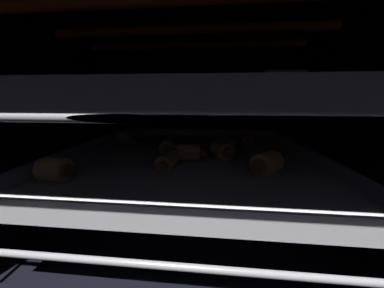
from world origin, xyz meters
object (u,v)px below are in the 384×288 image
at_px(oven_rack_lower, 190,162).
at_px(oven_rack_upper, 189,104).
at_px(pig_in_blanket_lower_2, 222,143).
at_px(baking_tray_lower, 190,157).
at_px(pig_in_blanket_upper_3, 283,87).
at_px(pig_in_blanket_upper_5, 203,88).
at_px(baking_tray_upper, 189,99).
at_px(pig_in_blanket_upper_2, 123,90).
at_px(pig_in_blanket_upper_1, 215,90).
at_px(pig_in_blanket_upper_8, 139,89).
at_px(pig_in_blanket_lower_9, 55,169).
at_px(pig_in_blanket_upper_9, 96,90).
at_px(pig_in_blanket_upper_6, 278,90).
at_px(pig_in_blanket_upper_10, 282,85).
at_px(pig_in_blanket_lower_3, 126,137).
at_px(heating_element, 189,29).
at_px(pig_in_blanket_upper_4, 246,90).
at_px(pig_in_blanket_lower_8, 246,139).
at_px(pig_in_blanket_upper_7, 271,90).
at_px(pig_in_blanket_lower_7, 142,132).
at_px(pig_in_blanket_lower_1, 168,160).
at_px(pig_in_blanket_lower_0, 189,152).
at_px(pig_in_blanket_lower_5, 222,150).
at_px(pig_in_blanket_upper_0, 92,91).
at_px(pig_in_blanket_lower_4, 267,163).
at_px(pig_in_blanket_lower_6, 169,146).

distance_m(oven_rack_lower, oven_rack_upper, 0.10).
bearing_deg(pig_in_blanket_lower_2, oven_rack_lower, -140.85).
relative_size(baking_tray_lower, pig_in_blanket_upper_3, 7.59).
distance_m(oven_rack_upper, pig_in_blanket_upper_5, 0.04).
relative_size(baking_tray_upper, pig_in_blanket_upper_2, 6.94).
bearing_deg(baking_tray_upper, pig_in_blanket_upper_1, 69.35).
bearing_deg(pig_in_blanket_upper_8, pig_in_blanket_lower_9, -113.03).
relative_size(pig_in_blanket_lower_2, pig_in_blanket_upper_9, 1.04).
distance_m(pig_in_blanket_upper_6, pig_in_blanket_upper_10, 0.16).
bearing_deg(oven_rack_upper, pig_in_blanket_upper_2, 155.92).
height_order(baking_tray_upper, pig_in_blanket_upper_6, pig_in_blanket_upper_6).
bearing_deg(pig_in_blanket_upper_10, pig_in_blanket_upper_6, 70.72).
relative_size(pig_in_blanket_lower_3, pig_in_blanket_upper_8, 1.18).
xyz_separation_m(baking_tray_upper, pig_in_blanket_upper_8, (-0.10, 0.04, 0.02)).
bearing_deg(pig_in_blanket_upper_8, heating_element, -19.50).
relative_size(oven_rack_lower, pig_in_blanket_upper_3, 9.15).
height_order(pig_in_blanket_upper_2, pig_in_blanket_upper_8, same).
bearing_deg(pig_in_blanket_upper_4, pig_in_blanket_upper_5, 160.16).
bearing_deg(pig_in_blanket_upper_9, pig_in_blanket_lower_9, -103.15).
relative_size(pig_in_blanket_lower_3, pig_in_blanket_lower_8, 1.04).
height_order(pig_in_blanket_upper_2, pig_in_blanket_upper_7, pig_in_blanket_upper_7).
distance_m(pig_in_blanket_upper_5, pig_in_blanket_upper_6, 0.14).
bearing_deg(pig_in_blanket_upper_3, pig_in_blanket_lower_3, 152.18).
distance_m(pig_in_blanket_lower_7, pig_in_blanket_upper_9, 0.20).
bearing_deg(pig_in_blanket_upper_6, pig_in_blanket_upper_10, -109.28).
relative_size(pig_in_blanket_lower_3, pig_in_blanket_upper_1, 0.96).
bearing_deg(pig_in_blanket_lower_2, pig_in_blanket_lower_1, -128.52).
xyz_separation_m(pig_in_blanket_lower_0, pig_in_blanket_lower_8, (0.12, 0.11, -0.00)).
bearing_deg(pig_in_blanket_lower_5, pig_in_blanket_upper_0, 174.60).
bearing_deg(pig_in_blanket_upper_6, pig_in_blanket_upper_1, 137.94).
distance_m(pig_in_blanket_lower_9, oven_rack_upper, 0.21).
relative_size(pig_in_blanket_lower_2, pig_in_blanket_upper_6, 1.00).
xyz_separation_m(heating_element, pig_in_blanket_lower_0, (0.00, -0.02, -0.19)).
bearing_deg(pig_in_blanket_upper_7, pig_in_blanket_upper_8, -163.51).
relative_size(baking_tray_upper, pig_in_blanket_upper_8, 9.12).
relative_size(pig_in_blanket_upper_1, pig_in_blanket_upper_9, 1.15).
xyz_separation_m(pig_in_blanket_upper_6, pig_in_blanket_upper_7, (0.02, 0.09, 0.00)).
distance_m(pig_in_blanket_lower_3, pig_in_blanket_upper_0, 0.13).
height_order(pig_in_blanket_lower_9, pig_in_blanket_upper_1, pig_in_blanket_upper_1).
xyz_separation_m(oven_rack_upper, pig_in_blanket_upper_3, (0.12, -0.06, 0.02)).
xyz_separation_m(baking_tray_lower, pig_in_blanket_lower_8, (0.12, 0.08, 0.02)).
distance_m(pig_in_blanket_lower_8, pig_in_blanket_upper_0, 0.32).
bearing_deg(pig_in_blanket_lower_1, oven_rack_upper, 66.35).
distance_m(pig_in_blanket_lower_0, pig_in_blanket_upper_0, 0.21).
distance_m(baking_tray_upper, pig_in_blanket_upper_5, 0.03).
bearing_deg(pig_in_blanket_upper_10, pig_in_blanket_upper_4, 98.35).
xyz_separation_m(pig_in_blanket_lower_4, pig_in_blanket_upper_6, (0.04, 0.10, 0.10)).
distance_m(pig_in_blanket_lower_0, pig_in_blanket_lower_7, 0.22).
bearing_deg(pig_in_blanket_lower_9, pig_in_blanket_lower_6, 43.88).
bearing_deg(oven_rack_upper, baking_tray_lower, -90.00).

